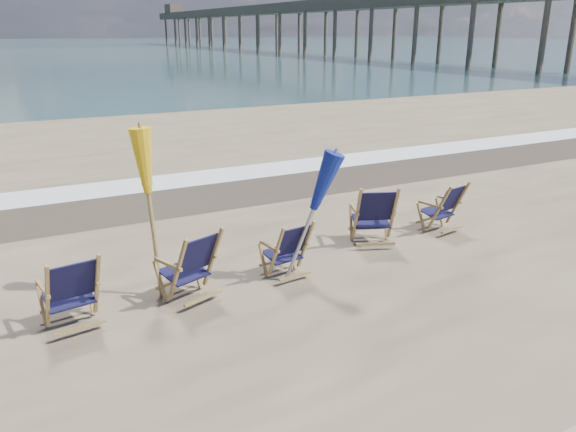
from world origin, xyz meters
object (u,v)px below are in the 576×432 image
beach_chair_1 (213,260)px  umbrella_blue (308,183)px  beach_chair_0 (97,287)px  umbrella_yellow (148,171)px  fishing_pier (296,21)px  beach_chair_3 (393,216)px  beach_chair_2 (306,247)px  beach_chair_4 (458,205)px

beach_chair_1 → umbrella_blue: umbrella_blue is taller
beach_chair_0 → umbrella_yellow: size_ratio=0.45×
beach_chair_0 → fishing_pier: bearing=-128.4°
beach_chair_3 → fishing_pier: (35.95, 71.67, 4.10)m
beach_chair_2 → beach_chair_0: bearing=-4.2°
beach_chair_1 → beach_chair_4: bearing=166.0°
beach_chair_0 → beach_chair_4: beach_chair_0 is taller
beach_chair_4 → beach_chair_0: bearing=-5.2°
umbrella_blue → beach_chair_0: bearing=179.4°
beach_chair_0 → beach_chair_3: 4.89m
beach_chair_0 → umbrella_blue: 3.08m
umbrella_yellow → fishing_pier: (39.97, 71.66, 2.87)m
beach_chair_1 → beach_chair_2: (1.44, 0.00, -0.06)m
beach_chair_2 → beach_chair_3: 1.91m
beach_chair_0 → umbrella_blue: umbrella_blue is taller
beach_chair_4 → umbrella_blue: (-3.51, -0.68, 1.01)m
beach_chair_2 → umbrella_blue: bearing=60.2°
beach_chair_2 → umbrella_yellow: bearing=-16.7°
beach_chair_2 → beach_chair_4: (3.44, 0.51, 0.02)m
beach_chair_3 → beach_chair_4: beach_chair_3 is taller
beach_chair_3 → beach_chair_4: bearing=-152.8°
beach_chair_0 → beach_chair_2: bearing=173.8°
beach_chair_0 → beach_chair_2: size_ratio=1.12×
umbrella_yellow → umbrella_blue: size_ratio=1.15×
beach_chair_3 → beach_chair_0: bearing=27.7°
beach_chair_2 → umbrella_blue: size_ratio=0.46×
umbrella_blue → beach_chair_1: bearing=173.0°
beach_chair_1 → fishing_pier: bearing=-138.6°
beach_chair_0 → beach_chair_2: 2.99m
beach_chair_3 → umbrella_blue: 2.22m
beach_chair_2 → umbrella_yellow: size_ratio=0.40×
beach_chair_0 → umbrella_blue: size_ratio=0.52×
beach_chair_0 → umbrella_yellow: (0.84, 0.51, 1.26)m
beach_chair_3 → fishing_pier: size_ratio=0.01×
beach_chair_0 → beach_chair_3: (4.86, 0.50, 0.04)m
umbrella_blue → beach_chair_2: bearing=67.1°
beach_chair_1 → umbrella_yellow: bearing=-48.0°
beach_chair_2 → fishing_pier: 81.47m
beach_chair_1 → beach_chair_3: (3.31, 0.37, 0.03)m
beach_chair_4 → umbrella_blue: umbrella_blue is taller
beach_chair_1 → beach_chair_2: size_ratio=1.14×
beach_chair_3 → umbrella_yellow: size_ratio=0.48×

